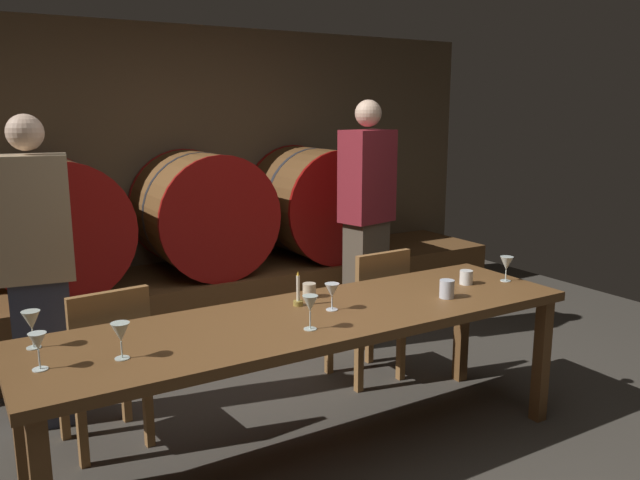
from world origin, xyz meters
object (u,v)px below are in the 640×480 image
candle_center (298,296)px  cup_right (466,277)px  guest_left (38,272)px  wine_glass_right (332,291)px  chair_left (106,360)px  wine_glass_far_right (506,264)px  wine_glass_far_left (38,343)px  wine_barrel_left (54,226)px  wine_barrel_right (315,203)px  wine_glass_center_left (121,333)px  wine_glass_center_right (310,305)px  chair_right (372,309)px  cup_left (309,290)px  wine_glass_left (31,321)px  wine_barrel_center (202,213)px  guest_right (367,222)px  cup_center (447,289)px  dining_table (313,328)px

candle_center → cup_right: 1.03m
guest_left → wine_glass_right: (1.21, -1.08, -0.02)m
chair_left → wine_glass_far_right: bearing=157.3°
wine_glass_far_left → wine_glass_far_right: (2.52, -0.02, -0.01)m
wine_barrel_left → wine_barrel_right: 2.07m
wine_glass_center_left → wine_glass_center_right: size_ratio=0.95×
chair_right → wine_glass_far_left: wine_glass_far_left is taller
guest_left → wine_glass_right: 1.62m
wine_barrel_left → chair_right: 2.23m
cup_left → wine_glass_left: bearing=-178.5°
wine_barrel_left → wine_glass_far_right: (2.14, -2.07, -0.10)m
wine_barrel_center → wine_barrel_right: 1.00m
chair_right → guest_right: 0.82m
chair_left → cup_center: chair_left is taller
wine_barrel_center → cup_left: bearing=-92.3°
cup_left → guest_right: bearing=42.4°
guest_left → cup_right: bearing=162.0°
wine_barrel_center → wine_glass_left: 2.30m
wine_glass_center_right → wine_glass_right: 0.30m
wine_glass_right → guest_right: bearing=48.7°
wine_glass_far_left → cup_right: 2.28m
chair_right → cup_center: bearing=84.3°
wine_barrel_center → wine_glass_left: (-1.44, -1.79, -0.09)m
guest_right → wine_glass_left: size_ratio=11.16×
cup_left → wine_barrel_center: bearing=87.7°
wine_barrel_right → cup_center: wine_barrel_right is taller
wine_barrel_right → wine_glass_center_left: wine_barrel_right is taller
candle_center → wine_glass_far_left: (-1.25, -0.20, 0.06)m
cup_center → cup_right: bearing=27.6°
dining_table → wine_glass_far_left: (-1.25, -0.04, 0.18)m
chair_left → cup_left: bearing=154.8°
wine_glass_left → chair_right: bearing=11.0°
guest_right → cup_left: bearing=29.2°
guest_left → cup_center: (1.85, -1.22, -0.07)m
wine_glass_far_right → wine_glass_center_left: bearing=-179.1°
wine_barrel_left → cup_left: wine_barrel_left is taller
wine_barrel_right → cup_right: bearing=-95.0°
chair_left → wine_glass_right: wine_glass_right is taller
wine_barrel_center → wine_glass_center_left: size_ratio=6.13×
cup_right → wine_barrel_right: bearing=85.0°
wine_glass_left → wine_barrel_center: bearing=51.3°
wine_glass_left → wine_glass_center_right: size_ratio=1.01×
dining_table → wine_glass_center_left: 0.97m
dining_table → cup_center: (0.75, -0.13, 0.12)m
wine_barrel_center → wine_barrel_right: same height
wine_glass_far_left → candle_center: bearing=9.0°
wine_barrel_center → cup_left: size_ratio=12.16×
wine_barrel_right → wine_glass_left: 3.03m
candle_center → wine_glass_left: size_ratio=1.12×
wine_glass_far_right → wine_barrel_center: bearing=117.5°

